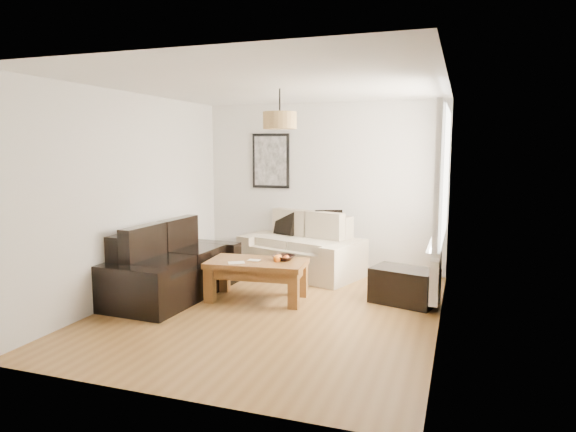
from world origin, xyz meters
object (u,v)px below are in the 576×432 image
(loveseat_cream, at_px, (301,246))
(sofa_leather, at_px, (173,263))
(ottoman, at_px, (404,286))
(coffee_table, at_px, (257,280))

(loveseat_cream, height_order, sofa_leather, loveseat_cream)
(sofa_leather, height_order, ottoman, sofa_leather)
(loveseat_cream, bearing_deg, coffee_table, -77.54)
(sofa_leather, relative_size, coffee_table, 1.63)
(sofa_leather, xyz_separation_m, coffee_table, (1.10, 0.17, -0.18))
(coffee_table, distance_m, ottoman, 1.84)
(coffee_table, xyz_separation_m, ottoman, (1.78, 0.45, -0.03))
(loveseat_cream, bearing_deg, sofa_leather, -109.74)
(ottoman, bearing_deg, loveseat_cream, 149.19)
(coffee_table, bearing_deg, sofa_leather, -171.04)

